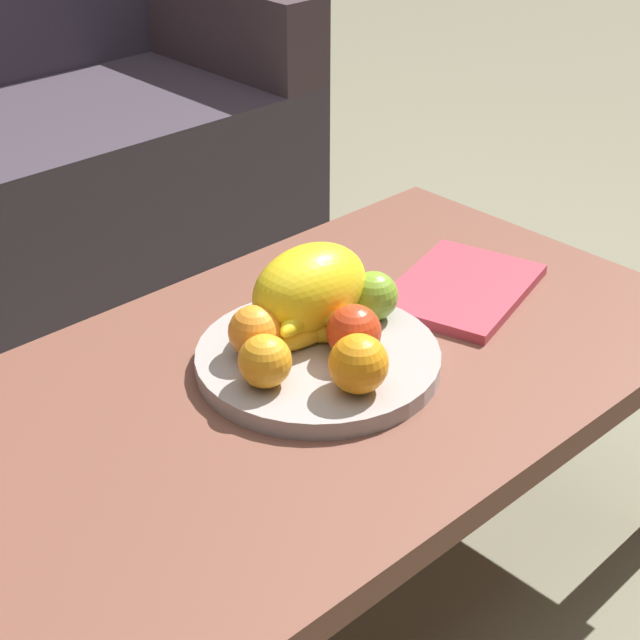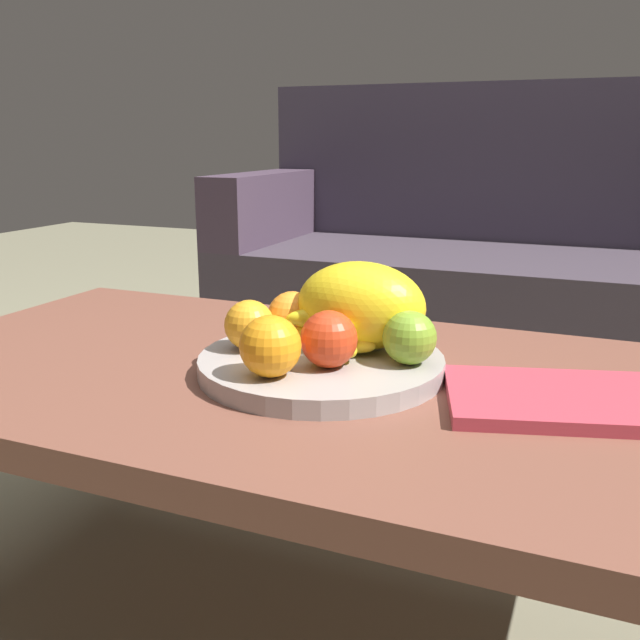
# 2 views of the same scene
# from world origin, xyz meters

# --- Properties ---
(ground_plane) EXTENTS (8.00, 8.00, 0.00)m
(ground_plane) POSITION_xyz_m (0.00, 0.00, 0.00)
(ground_plane) COLOR #757159
(coffee_table) EXTENTS (1.20, 0.65, 0.43)m
(coffee_table) POSITION_xyz_m (0.00, 0.00, 0.38)
(coffee_table) COLOR brown
(coffee_table) RESTS_ON ground_plane
(fruit_bowl) EXTENTS (0.33, 0.33, 0.03)m
(fruit_bowl) POSITION_xyz_m (0.04, -0.00, 0.44)
(fruit_bowl) COLOR #9F9793
(fruit_bowl) RESTS_ON coffee_table
(melon_large_front) EXTENTS (0.18, 0.12, 0.12)m
(melon_large_front) POSITION_xyz_m (0.08, 0.05, 0.51)
(melon_large_front) COLOR yellow
(melon_large_front) RESTS_ON fruit_bowl
(orange_front) EXTENTS (0.07, 0.07, 0.07)m
(orange_front) POSITION_xyz_m (-0.02, 0.05, 0.49)
(orange_front) COLOR orange
(orange_front) RESTS_ON fruit_bowl
(orange_left) EXTENTS (0.08, 0.08, 0.08)m
(orange_left) POSITION_xyz_m (0.02, -0.10, 0.49)
(orange_left) COLOR orange
(orange_left) RESTS_ON fruit_bowl
(orange_right) EXTENTS (0.07, 0.07, 0.07)m
(orange_right) POSITION_xyz_m (-0.06, -0.01, 0.49)
(orange_right) COLOR orange
(orange_right) RESTS_ON fruit_bowl
(apple_front) EXTENTS (0.07, 0.07, 0.07)m
(apple_front) POSITION_xyz_m (0.07, -0.04, 0.49)
(apple_front) COLOR red
(apple_front) RESTS_ON fruit_bowl
(apple_left) EXTENTS (0.07, 0.07, 0.07)m
(apple_left) POSITION_xyz_m (0.16, 0.01, 0.49)
(apple_left) COLOR olive
(apple_left) RESTS_ON fruit_bowl
(banana_bunch) EXTENTS (0.17, 0.14, 0.06)m
(banana_bunch) POSITION_xyz_m (0.05, 0.03, 0.48)
(banana_bunch) COLOR gold
(banana_bunch) RESTS_ON fruit_bowl
(magazine) EXTENTS (0.29, 0.24, 0.02)m
(magazine) POSITION_xyz_m (0.34, 0.00, 0.43)
(magazine) COLOR #B43847
(magazine) RESTS_ON coffee_table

